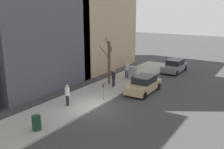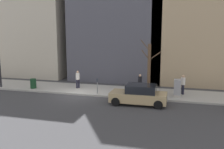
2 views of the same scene
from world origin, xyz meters
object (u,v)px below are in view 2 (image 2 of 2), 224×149
Objects in this scene: parked_car_tan at (139,95)px; pedestrian_far_corner at (78,78)px; trash_bin at (33,83)px; parking_meter at (97,84)px; pedestrian_midblock at (140,82)px; bare_tree at (149,66)px; pedestrian_near_meter at (183,83)px; utility_box at (177,88)px.

parked_car_tan is 7.24m from pedestrian_far_corner.
parking_meter is at bearing -93.93° from trash_bin.
pedestrian_midblock reaches higher than parking_meter.
parking_meter is 1.50× the size of trash_bin.
bare_tree reaches higher than pedestrian_midblock.
trash_bin is at bearing 86.07° from parking_meter.
pedestrian_far_corner is at bearing 73.79° from pedestrian_near_meter.
utility_box reaches higher than parked_car_tan.
trash_bin is at bearing 78.43° from pedestrian_near_meter.
pedestrian_far_corner reaches higher than trash_bin.
bare_tree is 6.77m from pedestrian_far_corner.
utility_box is 0.86× the size of pedestrian_near_meter.
parked_car_tan is at bearing 120.73° from pedestrian_near_meter.
parked_car_tan is 4.68× the size of trash_bin.
pedestrian_far_corner is at bearing -73.80° from trash_bin.
pedestrian_midblock is (2.96, 0.42, 0.35)m from parked_car_tan.
pedestrian_midblock and pedestrian_far_corner have the same top height.
parked_car_tan is 2.95× the size of utility_box.
parked_car_tan is 2.54× the size of pedestrian_near_meter.
parking_meter is 0.94× the size of utility_box.
bare_tree reaches higher than pedestrian_near_meter.
bare_tree is at bearing -130.46° from pedestrian_midblock.
pedestrian_far_corner is (3.37, 6.40, 0.35)m from parked_car_tan.
pedestrian_far_corner is at bearing 94.61° from bare_tree.
utility_box is at bearing -88.26° from trash_bin.
pedestrian_near_meter is at bearing -84.40° from trash_bin.
pedestrian_midblock is (-0.56, 3.60, 0.00)m from pedestrian_near_meter.
trash_bin is 4.25m from pedestrian_far_corner.
parking_meter is 3.70m from pedestrian_midblock.
pedestrian_midblock is at bearing -70.66° from parking_meter.
pedestrian_near_meter is (0.94, -0.44, 0.24)m from utility_box.
bare_tree is (3.90, -0.22, 1.65)m from parked_car_tan.
pedestrian_far_corner is (0.40, 5.99, 0.00)m from pedestrian_midblock.
parked_car_tan is at bearing 90.08° from pedestrian_far_corner.
parked_car_tan is at bearing -114.00° from parking_meter.
parking_meter reaches higher than trash_bin.
pedestrian_near_meter is at bearing -75.85° from parking_meter.
parked_car_tan is at bearing -101.82° from trash_bin.
trash_bin is at bearing 77.66° from parked_car_tan.
pedestrian_far_corner is at bearing -10.04° from pedestrian_midblock.
parked_car_tan is 4.77m from pedestrian_near_meter.
bare_tree is 2.79× the size of pedestrian_far_corner.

